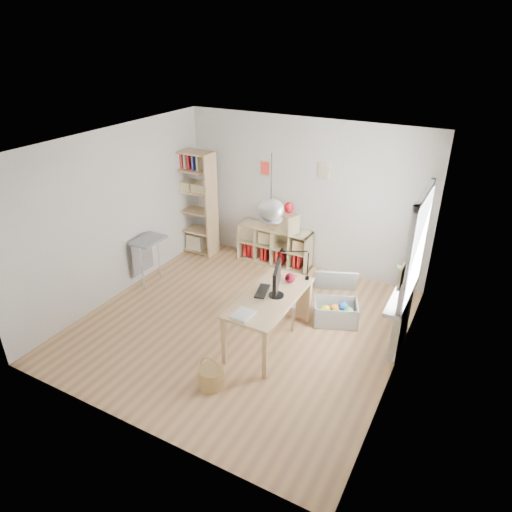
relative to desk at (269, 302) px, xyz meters
The scene contains 20 objects.
ground 0.87m from the desk, 164.74° to the left, with size 4.50×4.50×0.00m, color tan.
room_shell 1.34m from the desk, 164.74° to the left, with size 4.50×4.50×4.50m.
window_unit 2.04m from the desk, 24.12° to the left, with size 0.07×1.16×1.46m.
radiator 1.82m from the desk, 24.58° to the left, with size 0.10×0.80×0.80m, color silver.
windowsill 1.77m from the desk, 25.25° to the left, with size 0.22×1.20×0.06m, color silver.
desk is the anchor object (origin of this frame).
cube_shelf 2.48m from the desk, 114.61° to the left, with size 1.40×0.38×0.72m.
tall_bookshelf 3.27m from the desk, 142.99° to the left, with size 0.80×0.38×2.00m.
side_table 2.64m from the desk, 169.06° to the left, with size 0.40×0.55×0.85m.
chair 0.55m from the desk, 92.66° to the left, with size 0.48×0.48×0.77m.
wicker_basket 1.27m from the desk, 100.93° to the right, with size 0.32×0.31×0.44m.
storage_chest 1.24m from the desk, 56.23° to the left, with size 0.87×0.92×0.69m.
monitor 0.36m from the desk, 34.38° to the left, with size 0.21×0.51×0.45m.
keyboard 0.18m from the desk, 158.72° to the left, with size 0.14×0.38×0.02m, color black.
task_lamp 0.73m from the desk, 84.32° to the left, with size 0.43×0.16×0.46m.
yarn_ball 0.50m from the desk, 78.56° to the left, with size 0.15×0.15×0.15m, color #550B17.
paper_tray 0.59m from the desk, 98.39° to the right, with size 0.23×0.29×0.03m, color silver.
drawer_chest 2.36m from the desk, 111.01° to the left, with size 0.60×0.27×0.34m, color #C9B584.
red_vase 2.36m from the desk, 108.42° to the left, with size 0.17×0.17×0.20m, color #A10D13.
potted_plant 1.93m from the desk, 34.16° to the left, with size 0.28×0.24×0.31m, color #256124.
Camera 1 is at (2.88, -4.86, 4.02)m, focal length 32.00 mm.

